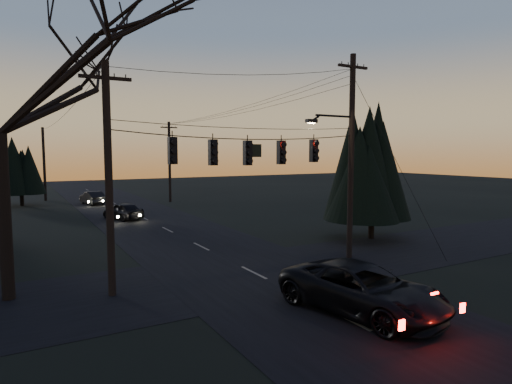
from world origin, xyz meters
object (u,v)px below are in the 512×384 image
utility_pole_left (112,296)px  evergreen_right (373,164)px  utility_pole_far_l (46,201)px  sedan_oncoming_b (92,198)px  utility_pole_right (349,258)px  utility_pole_far_r (170,202)px  sedan_oncoming_a (123,211)px  suv_near (362,289)px

utility_pole_left → evergreen_right: evergreen_right is taller
utility_pole_far_l → sedan_oncoming_b: utility_pole_far_l is taller
utility_pole_right → evergreen_right: evergreen_right is taller
utility_pole_far_r → sedan_oncoming_b: 7.83m
sedan_oncoming_a → evergreen_right: bearing=107.6°
sedan_oncoming_b → utility_pole_far_r: bearing=156.0°
utility_pole_right → sedan_oncoming_b: (-7.59, 29.80, 0.66)m
evergreen_right → suv_near: (-9.20, -8.87, -3.79)m
suv_near → sedan_oncoming_a: size_ratio=1.45×
utility_pole_far_r → utility_pole_right: bearing=-90.0°
utility_pole_far_l → evergreen_right: (16.00, -32.96, 4.58)m
sedan_oncoming_b → evergreen_right: bearing=103.7°
utility_pole_far_r → utility_pole_left: bearing=-112.3°
suv_near → sedan_oncoming_b: 35.75m
suv_near → sedan_oncoming_a: (-2.38, 24.06, -0.12)m
utility_pole_right → utility_pole_far_r: utility_pole_right is taller
evergreen_right → suv_near: bearing=-136.0°
utility_pole_right → sedan_oncoming_a: bearing=111.2°
utility_pole_left → sedan_oncoming_b: (3.91, 29.80, 0.66)m
evergreen_right → sedan_oncoming_b: bearing=114.3°
utility_pole_right → utility_pole_left: utility_pole_right is taller
utility_pole_far_r → utility_pole_far_l: size_ratio=1.06×
evergreen_right → suv_near: evergreen_right is taller
utility_pole_far_r → suv_near: 34.17m
sedan_oncoming_a → sedan_oncoming_b: (-0.50, 11.57, -0.01)m
utility_pole_left → evergreen_right: size_ratio=1.07×
sedan_oncoming_b → suv_near: bearing=84.0°
utility_pole_left → sedan_oncoming_b: 30.06m
evergreen_right → suv_near: size_ratio=1.40×
utility_pole_right → suv_near: utility_pole_right is taller
utility_pole_far_r → evergreen_right: (4.50, -24.96, 4.58)m
sedan_oncoming_b → utility_pole_left: bearing=71.9°
utility_pole_left → utility_pole_far_r: (11.50, 28.00, 0.00)m
utility_pole_far_l → sedan_oncoming_b: 7.36m
utility_pole_far_l → utility_pole_left: bearing=-90.0°
utility_pole_far_r → sedan_oncoming_b: utility_pole_far_r is taller
suv_near → sedan_oncoming_a: suv_near is taller
utility_pole_left → utility_pole_far_l: utility_pole_left is taller
utility_pole_left → sedan_oncoming_a: (4.42, 18.23, 0.67)m
evergreen_right → sedan_oncoming_b: 29.62m
utility_pole_right → evergreen_right: 7.10m
utility_pole_right → utility_pole_far_r: bearing=90.0°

